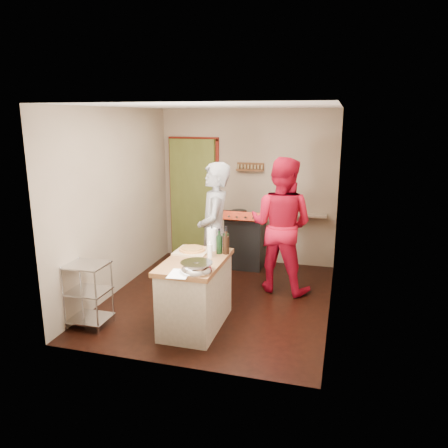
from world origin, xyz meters
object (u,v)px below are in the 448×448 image
(wire_shelving, at_px, (88,292))
(island, at_px, (196,291))
(stove, at_px, (245,241))
(person_stripe, at_px, (214,233))
(person_red, at_px, (281,225))

(wire_shelving, distance_m, island, 1.29)
(stove, height_order, island, island)
(stove, height_order, wire_shelving, stove)
(wire_shelving, xyz_separation_m, island, (1.24, 0.34, 0.01))
(stove, xyz_separation_m, island, (-0.08, -2.28, 0.00))
(person_stripe, bearing_deg, stove, 160.22)
(island, xyz_separation_m, person_red, (0.79, 1.43, 0.52))
(wire_shelving, height_order, person_red, person_red)
(wire_shelving, xyz_separation_m, person_stripe, (1.22, 1.20, 0.51))
(wire_shelving, xyz_separation_m, person_red, (2.04, 1.77, 0.53))
(person_stripe, bearing_deg, person_red, 109.53)
(stove, bearing_deg, person_stripe, -94.54)
(stove, height_order, person_red, person_red)
(island, distance_m, person_stripe, 0.99)
(stove, distance_m, person_stripe, 1.51)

